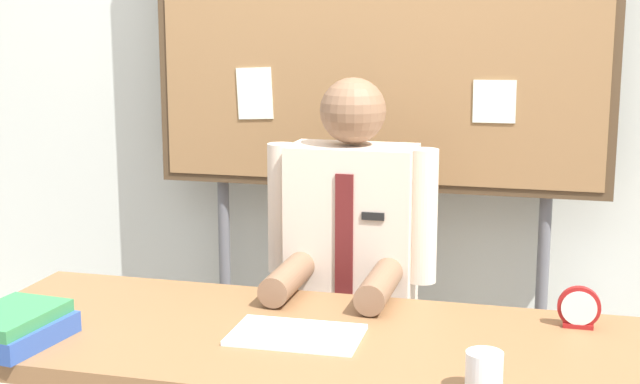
# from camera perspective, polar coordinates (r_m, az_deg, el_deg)

# --- Properties ---
(back_wall) EXTENTS (6.40, 0.08, 2.70)m
(back_wall) POSITION_cam_1_polar(r_m,az_deg,el_deg) (3.40, 4.28, 7.39)
(back_wall) COLOR silver
(back_wall) RESTS_ON ground_plane
(desk) EXTENTS (1.88, 0.75, 0.74)m
(desk) POSITION_cam_1_polar(r_m,az_deg,el_deg) (2.44, -1.06, -10.87)
(desk) COLOR brown
(desk) RESTS_ON ground_plane
(person) EXTENTS (0.55, 0.56, 1.38)m
(person) POSITION_cam_1_polar(r_m,az_deg,el_deg) (2.96, 1.96, -7.15)
(person) COLOR #2D2D33
(person) RESTS_ON ground_plane
(bulletin_board) EXTENTS (1.63, 0.09, 2.09)m
(bulletin_board) POSITION_cam_1_polar(r_m,az_deg,el_deg) (3.20, 3.64, 9.81)
(bulletin_board) COLOR #4C3823
(bulletin_board) RESTS_ON ground_plane
(book_stack) EXTENTS (0.25, 0.30, 0.09)m
(book_stack) POSITION_cam_1_polar(r_m,az_deg,el_deg) (2.47, -18.82, -8.06)
(book_stack) COLOR #2D4C99
(book_stack) RESTS_ON desk
(open_notebook) EXTENTS (0.34, 0.22, 0.01)m
(open_notebook) POSITION_cam_1_polar(r_m,az_deg,el_deg) (2.39, -1.51, -8.99)
(open_notebook) COLOR white
(open_notebook) RESTS_ON desk
(desk_clock) EXTENTS (0.11, 0.04, 0.11)m
(desk_clock) POSITION_cam_1_polar(r_m,az_deg,el_deg) (2.54, 16.00, -7.11)
(desk_clock) COLOR maroon
(desk_clock) RESTS_ON desk
(coffee_mug) EXTENTS (0.08, 0.08, 0.10)m
(coffee_mug) POSITION_cam_1_polar(r_m,az_deg,el_deg) (2.07, 10.30, -11.13)
(coffee_mug) COLOR white
(coffee_mug) RESTS_ON desk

